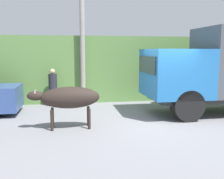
% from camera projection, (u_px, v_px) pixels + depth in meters
% --- Properties ---
extents(ground_plane, '(60.00, 60.00, 0.00)m').
position_uv_depth(ground_plane, '(156.00, 121.00, 9.03)').
color(ground_plane, gray).
extents(hillside_embankment, '(32.00, 5.93, 3.10)m').
position_uv_depth(hillside_embankment, '(119.00, 66.00, 15.30)').
color(hillside_embankment, '#608C47').
rests_on(hillside_embankment, ground_plane).
extents(building_backdrop, '(5.61, 2.70, 2.70)m').
position_uv_depth(building_backdrop, '(34.00, 72.00, 13.14)').
color(building_backdrop, '#C6B793').
rests_on(building_backdrop, ground_plane).
extents(brown_cow, '(2.20, 0.68, 1.32)m').
position_uv_depth(brown_cow, '(69.00, 98.00, 8.10)').
color(brown_cow, '#2D231E').
rests_on(brown_cow, ground_plane).
extents(pedestrian_on_hill, '(0.37, 0.37, 1.64)m').
position_uv_depth(pedestrian_on_hill, '(53.00, 86.00, 11.48)').
color(pedestrian_on_hill, '#38332D').
rests_on(pedestrian_on_hill, ground_plane).
extents(utility_pole, '(0.90, 0.22, 5.77)m').
position_uv_depth(utility_pole, '(82.00, 37.00, 11.55)').
color(utility_pole, '#9E998E').
rests_on(utility_pole, ground_plane).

